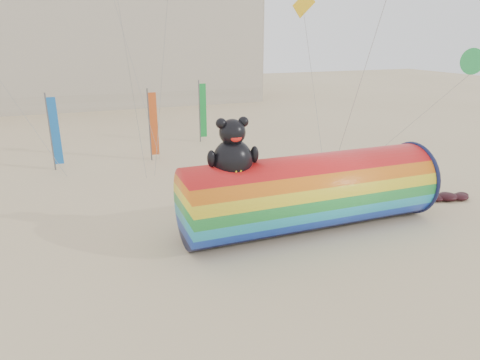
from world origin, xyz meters
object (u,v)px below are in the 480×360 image
object	(u,v)px
hotel_building	(15,21)
kite_handler	(417,176)
windsock_assembly	(310,190)
fabric_bundle	(450,196)

from	to	relation	value
hotel_building	kite_handler	world-z (taller)	hotel_building
windsock_assembly	fabric_bundle	world-z (taller)	windsock_assembly
fabric_bundle	hotel_building	bearing A→B (deg)	118.72
windsock_assembly	fabric_bundle	size ratio (longest dim) A/B	4.65
windsock_assembly	kite_handler	bearing A→B (deg)	14.25
windsock_assembly	kite_handler	world-z (taller)	windsock_assembly
hotel_building	fabric_bundle	distance (m)	52.50
hotel_building	fabric_bundle	size ratio (longest dim) A/B	23.06
hotel_building	windsock_assembly	world-z (taller)	hotel_building
windsock_assembly	kite_handler	xyz separation A→B (m)	(8.44, 2.14, -0.98)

